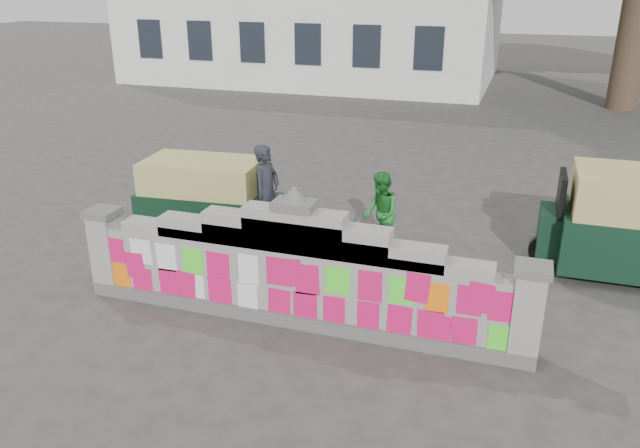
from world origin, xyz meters
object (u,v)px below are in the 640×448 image
(cyclist_bike, at_px, (268,225))
(rickshaw_left, at_px, (208,198))
(cyclist_rider, at_px, (267,206))
(pedestrian, at_px, (380,214))

(cyclist_bike, distance_m, rickshaw_left, 1.34)
(cyclist_rider, distance_m, rickshaw_left, 1.32)
(cyclist_bike, xyz_separation_m, cyclist_rider, (0.00, 0.00, 0.34))
(cyclist_rider, relative_size, pedestrian, 1.15)
(cyclist_bike, distance_m, cyclist_rider, 0.34)
(cyclist_rider, xyz_separation_m, pedestrian, (1.87, 0.54, -0.11))
(cyclist_rider, bearing_deg, pedestrian, -63.97)
(rickshaw_left, bearing_deg, cyclist_bike, -17.41)
(cyclist_bike, relative_size, cyclist_rider, 1.12)
(cyclist_bike, bearing_deg, cyclist_rider, 0.00)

